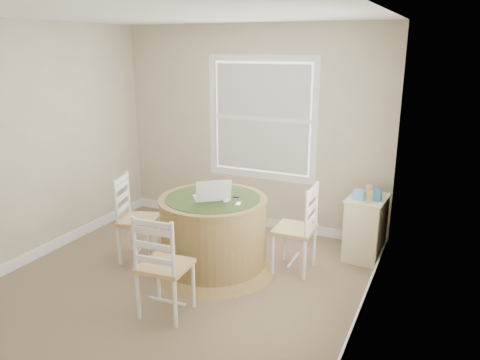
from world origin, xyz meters
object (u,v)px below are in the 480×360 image
at_px(round_table, 213,231).
at_px(chair_left, 139,219).
at_px(chair_right, 295,229).
at_px(corner_chest, 365,228).
at_px(laptop, 212,196).
at_px(chair_near, 165,265).

xyz_separation_m(round_table, chair_left, (-0.88, -0.12, 0.03)).
bearing_deg(chair_right, corner_chest, 134.84).
height_order(round_table, laptop, laptop).
bearing_deg(chair_right, round_table, -67.42).
bearing_deg(chair_near, chair_left, -46.64).
distance_m(round_table, chair_right, 0.86).
distance_m(chair_left, corner_chest, 2.55).
bearing_deg(round_table, corner_chest, 21.80).
relative_size(chair_near, chair_right, 1.00).
distance_m(round_table, laptop, 0.41).
relative_size(laptop, corner_chest, 0.65).
distance_m(round_table, chair_left, 0.89).
height_order(round_table, corner_chest, round_table).
distance_m(round_table, chair_near, 0.95).
bearing_deg(laptop, round_table, -109.58).
relative_size(chair_right, corner_chest, 1.31).
bearing_deg(chair_near, round_table, -92.76).
height_order(round_table, chair_near, chair_near).
bearing_deg(corner_chest, laptop, -139.92).
bearing_deg(chair_left, round_table, -99.96).
bearing_deg(chair_left, laptop, -102.82).
bearing_deg(chair_near, laptop, -93.58).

